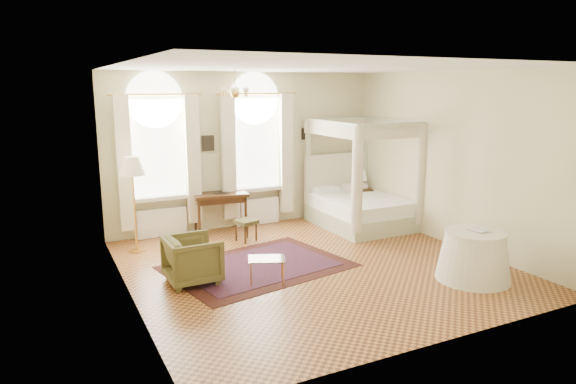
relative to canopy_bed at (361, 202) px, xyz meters
name	(u,v)px	position (x,y,z in m)	size (l,w,h in m)	color
ground	(313,266)	(-2.18, -1.79, -0.52)	(6.00, 6.00, 0.00)	#AD6B32
room_walls	(314,150)	(-2.18, -1.79, 1.46)	(6.00, 6.00, 6.00)	beige
window_left	(159,164)	(-4.08, 1.08, 0.96)	(1.62, 0.27, 3.29)	silver
window_right	(257,158)	(-1.98, 1.08, 0.96)	(1.62, 0.27, 3.29)	silver
chandelier	(235,92)	(-3.08, -0.59, 2.38)	(0.51, 0.45, 0.50)	gold
wall_pictures	(250,139)	(-2.10, 1.18, 1.37)	(2.54, 0.03, 0.39)	black
canopy_bed	(361,202)	(0.00, 0.00, 0.00)	(1.77, 2.16, 2.31)	#B2B996
nightstand	(361,203)	(0.48, 0.70, -0.20)	(0.46, 0.42, 0.66)	#3E2610
nightstand_lamp	(361,176)	(0.54, 0.80, 0.41)	(0.29, 0.29, 0.42)	gold
writing_desk	(220,199)	(-2.90, 0.91, 0.19)	(1.16, 0.70, 0.83)	#3E2610
laptop	(221,192)	(-2.88, 0.92, 0.32)	(0.31, 0.20, 0.02)	black
stool	(246,223)	(-2.66, 0.07, -0.17)	(0.47, 0.47, 0.43)	#473F1E
armchair	(193,260)	(-4.22, -1.59, -0.16)	(0.79, 0.81, 0.74)	#4D4621
coffee_table	(267,261)	(-3.18, -2.10, -0.18)	(0.67, 0.58, 0.39)	white
floor_lamp	(132,171)	(-4.72, 0.37, 0.98)	(0.45, 0.45, 1.77)	gold
oriental_rug	(258,266)	(-3.04, -1.39, -0.52)	(3.25, 2.60, 0.01)	#3A150E
side_table	(474,256)	(-0.21, -3.44, -0.14)	(1.15, 1.15, 0.79)	beige
book	(473,231)	(-0.27, -3.45, 0.27)	(0.20, 0.27, 0.03)	black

